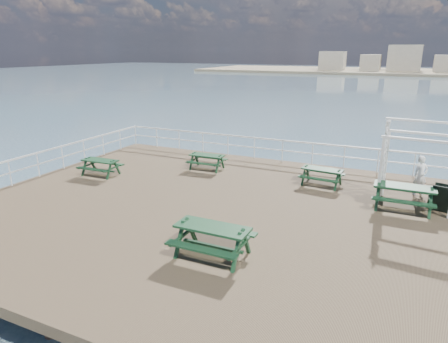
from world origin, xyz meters
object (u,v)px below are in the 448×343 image
trellis_arbor (418,169)px  person (420,176)px  picnic_table_b (322,173)px  picnic_table_e (212,234)px  picnic_table_a (207,159)px  picnic_table_c (404,192)px  picnic_table_d (100,164)px

trellis_arbor → person: 1.52m
trellis_arbor → picnic_table_b: bearing=169.1°
picnic_table_b → trellis_arbor: (3.42, -0.95, 0.85)m
picnic_table_e → person: size_ratio=1.32×
picnic_table_a → picnic_table_c: bearing=-12.2°
picnic_table_c → trellis_arbor: size_ratio=0.65×
picnic_table_d → person: bearing=11.8°
picnic_table_d → person: 13.07m
picnic_table_a → picnic_table_b: 5.29m
picnic_table_a → trellis_arbor: trellis_arbor is taller
picnic_table_b → person: (3.58, 0.44, 0.25)m
picnic_table_d → trellis_arbor: bearing=5.9°
picnic_table_e → person: bearing=56.4°
picnic_table_a → person: size_ratio=1.08×
picnic_table_a → trellis_arbor: 8.81m
picnic_table_d → person: (12.69, 3.15, 0.25)m
picnic_table_e → person: (5.00, 7.53, 0.14)m
picnic_table_c → picnic_table_e: size_ratio=1.00×
picnic_table_b → picnic_table_d: bearing=-158.6°
picnic_table_b → picnic_table_d: picnic_table_b is taller
picnic_table_b → picnic_table_c: picnic_table_c is taller
trellis_arbor → person: size_ratio=2.02×
picnic_table_d → trellis_arbor: trellis_arbor is taller
person → picnic_table_b: bearing=154.9°
picnic_table_e → trellis_arbor: trellis_arbor is taller
picnic_table_d → picnic_table_e: picnic_table_e is taller
picnic_table_b → picnic_table_d: 9.50m
picnic_table_c → picnic_table_e: picnic_table_e is taller
picnic_table_a → picnic_table_e: (3.86, -7.17, 0.13)m
person → picnic_table_a: bearing=150.3°
picnic_table_b → trellis_arbor: size_ratio=0.56×
picnic_table_e → picnic_table_b: bearing=78.7°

